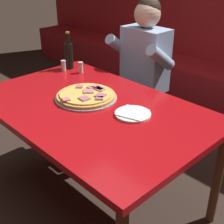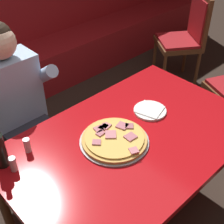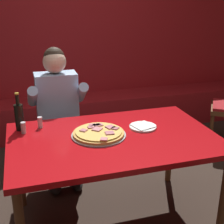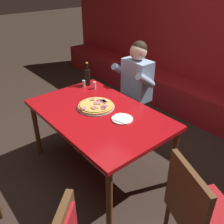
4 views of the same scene
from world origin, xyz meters
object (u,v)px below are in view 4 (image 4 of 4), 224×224
object	(u,v)px
diner_seated_blue_shirt	(132,87)
dining_chair_near_left	(198,209)
beer_bottle	(87,77)
shaker_black_pepper	(95,86)
plate_white_paper	(122,119)
shaker_red_pepper_flakes	(84,84)
pizza	(96,106)
main_dining_table	(98,118)

from	to	relation	value
diner_seated_blue_shirt	dining_chair_near_left	size ratio (longest dim) A/B	1.34
beer_bottle	dining_chair_near_left	world-z (taller)	beer_bottle
shaker_black_pepper	plate_white_paper	bearing A→B (deg)	-16.63
plate_white_paper	shaker_red_pepper_flakes	world-z (taller)	shaker_red_pepper_flakes
pizza	diner_seated_blue_shirt	bearing A→B (deg)	105.55
plate_white_paper	beer_bottle	size ratio (longest dim) A/B	0.72
pizza	shaker_black_pepper	bearing A→B (deg)	145.33
main_dining_table	diner_seated_blue_shirt	world-z (taller)	diner_seated_blue_shirt
shaker_black_pepper	dining_chair_near_left	size ratio (longest dim) A/B	0.09
diner_seated_blue_shirt	dining_chair_near_left	xyz separation A→B (m)	(1.58, -0.86, -0.15)
plate_white_paper	beer_bottle	xyz separation A→B (m)	(-0.91, 0.23, 0.10)
plate_white_paper	diner_seated_blue_shirt	xyz separation A→B (m)	(-0.56, 0.67, -0.05)
diner_seated_blue_shirt	dining_chair_near_left	bearing A→B (deg)	-28.59
main_dining_table	diner_seated_blue_shirt	bearing A→B (deg)	111.31
main_dining_table	shaker_black_pepper	world-z (taller)	shaker_black_pepper
dining_chair_near_left	pizza	bearing A→B (deg)	174.25
beer_bottle	diner_seated_blue_shirt	xyz separation A→B (m)	(0.34, 0.44, -0.15)
main_dining_table	dining_chair_near_left	xyz separation A→B (m)	(1.28, -0.09, -0.12)
plate_white_paper	shaker_black_pepper	bearing A→B (deg)	163.37
main_dining_table	shaker_red_pepper_flakes	xyz separation A→B (m)	(-0.62, 0.25, 0.11)
beer_bottle	shaker_red_pepper_flakes	bearing A→B (deg)	-73.53
plate_white_paper	shaker_red_pepper_flakes	xyz separation A→B (m)	(-0.89, 0.16, 0.03)
plate_white_paper	dining_chair_near_left	world-z (taller)	dining_chair_near_left
diner_seated_blue_shirt	dining_chair_near_left	distance (m)	1.80
diner_seated_blue_shirt	dining_chair_near_left	world-z (taller)	diner_seated_blue_shirt
plate_white_paper	dining_chair_near_left	distance (m)	1.05
dining_chair_near_left	shaker_red_pepper_flakes	bearing A→B (deg)	169.80
pizza	dining_chair_near_left	size ratio (longest dim) A/B	0.42
shaker_red_pepper_flakes	pizza	bearing A→B (deg)	-21.23
shaker_red_pepper_flakes	beer_bottle	bearing A→B (deg)	106.47
plate_white_paper	shaker_black_pepper	size ratio (longest dim) A/B	2.44
pizza	shaker_red_pepper_flakes	size ratio (longest dim) A/B	4.63
diner_seated_blue_shirt	plate_white_paper	bearing A→B (deg)	-50.05
main_dining_table	beer_bottle	bearing A→B (deg)	153.47
plate_white_paper	shaker_red_pepper_flakes	bearing A→B (deg)	170.02
pizza	dining_chair_near_left	world-z (taller)	dining_chair_near_left
plate_white_paper	pizza	bearing A→B (deg)	-172.62
beer_bottle	diner_seated_blue_shirt	size ratio (longest dim) A/B	0.23
main_dining_table	beer_bottle	distance (m)	0.74
main_dining_table	pizza	size ratio (longest dim) A/B	3.75
shaker_black_pepper	diner_seated_blue_shirt	distance (m)	0.49
shaker_black_pepper	dining_chair_near_left	xyz separation A→B (m)	(1.77, -0.41, -0.22)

